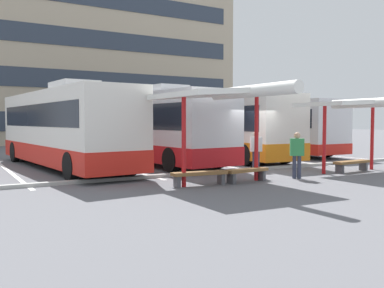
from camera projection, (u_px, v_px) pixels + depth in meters
name	position (u px, v px, depth m)	size (l,w,h in m)	color
ground_plane	(248.00, 170.00, 17.66)	(160.00, 160.00, 0.00)	slate
terminal_building	(64.00, 52.00, 44.28)	(32.53, 15.49, 21.36)	tan
coach_bus_0	(63.00, 129.00, 18.42)	(3.44, 11.69, 3.66)	silver
coach_bus_1	(149.00, 128.00, 20.72)	(3.41, 11.34, 3.68)	silver
coach_bus_2	(218.00, 128.00, 23.65)	(3.09, 12.17, 3.66)	silver
coach_bus_3	(264.00, 127.00, 26.97)	(2.71, 11.51, 3.59)	silver
lane_stripe_0	(5.00, 168.00, 18.48)	(0.16, 14.00, 0.01)	white
lane_stripe_1	(101.00, 163.00, 20.67)	(0.16, 14.00, 0.01)	white
lane_stripe_2	(180.00, 159.00, 22.87)	(0.16, 14.00, 0.01)	white
lane_stripe_3	(244.00, 156.00, 25.06)	(0.16, 14.00, 0.01)	white
lane_stripe_4	(298.00, 153.00, 27.26)	(0.16, 14.00, 0.01)	white
waiting_shelter_0	(227.00, 95.00, 13.46)	(3.87, 5.14, 3.16)	red
bench_0	(200.00, 175.00, 13.33)	(1.87, 0.61, 0.45)	brown
bench_1	(247.00, 172.00, 14.16)	(1.70, 0.59, 0.45)	brown
waiting_shelter_1	(355.00, 105.00, 16.79)	(3.87, 4.28, 2.95)	red
bench_2	(352.00, 163.00, 17.01)	(1.90, 0.57, 0.45)	brown
platform_kerb	(252.00, 169.00, 17.46)	(44.00, 0.24, 0.12)	#ADADA8
waiting_passenger_0	(256.00, 148.00, 17.33)	(0.52, 0.39, 1.62)	#33384C
waiting_passenger_1	(297.00, 152.00, 15.01)	(0.52, 0.45, 1.65)	#33384C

